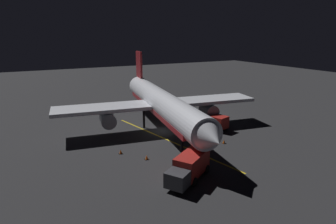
{
  "coord_description": "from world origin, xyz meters",
  "views": [
    {
      "loc": [
        18.26,
        37.0,
        14.22
      ],
      "look_at": [
        0.0,
        2.0,
        3.5
      ],
      "focal_mm": 30.75,
      "sensor_mm": 36.0,
      "label": 1
    }
  ],
  "objects_px": {
    "traffic_cone_near_right": "(224,142)",
    "traffic_cone_far": "(121,152)",
    "ground_crew_worker": "(198,143)",
    "baggage_truck": "(189,167)",
    "airliner": "(161,103)",
    "traffic_cone_near_left": "(147,157)",
    "catering_truck": "(209,120)",
    "traffic_cone_under_wing": "(186,136)"
  },
  "relations": [
    {
      "from": "ground_crew_worker",
      "to": "traffic_cone_under_wing",
      "type": "xyz_separation_m",
      "value": [
        -1.05,
        -4.52,
        -0.64
      ]
    },
    {
      "from": "traffic_cone_near_right",
      "to": "traffic_cone_under_wing",
      "type": "xyz_separation_m",
      "value": [
        3.31,
        -4.3,
        0.0
      ]
    },
    {
      "from": "traffic_cone_far",
      "to": "traffic_cone_near_right",
      "type": "bearing_deg",
      "value": 166.99
    },
    {
      "from": "ground_crew_worker",
      "to": "traffic_cone_near_right",
      "type": "distance_m",
      "value": 4.41
    },
    {
      "from": "traffic_cone_near_right",
      "to": "traffic_cone_far",
      "type": "bearing_deg",
      "value": -13.01
    },
    {
      "from": "airliner",
      "to": "baggage_truck",
      "type": "xyz_separation_m",
      "value": [
        4.27,
        15.23,
        -2.96
      ]
    },
    {
      "from": "ground_crew_worker",
      "to": "traffic_cone_far",
      "type": "bearing_deg",
      "value": -20.14
    },
    {
      "from": "airliner",
      "to": "traffic_cone_far",
      "type": "height_order",
      "value": "airliner"
    },
    {
      "from": "baggage_truck",
      "to": "traffic_cone_far",
      "type": "distance_m",
      "value": 10.3
    },
    {
      "from": "catering_truck",
      "to": "traffic_cone_far",
      "type": "xyz_separation_m",
      "value": [
        15.57,
        3.35,
        -0.95
      ]
    },
    {
      "from": "baggage_truck",
      "to": "traffic_cone_under_wing",
      "type": "height_order",
      "value": "baggage_truck"
    },
    {
      "from": "traffic_cone_near_right",
      "to": "traffic_cone_under_wing",
      "type": "distance_m",
      "value": 5.42
    },
    {
      "from": "traffic_cone_near_right",
      "to": "traffic_cone_far",
      "type": "distance_m",
      "value": 13.79
    },
    {
      "from": "traffic_cone_near_left",
      "to": "traffic_cone_far",
      "type": "height_order",
      "value": "same"
    },
    {
      "from": "baggage_truck",
      "to": "traffic_cone_near_left",
      "type": "height_order",
      "value": "baggage_truck"
    },
    {
      "from": "ground_crew_worker",
      "to": "traffic_cone_under_wing",
      "type": "height_order",
      "value": "ground_crew_worker"
    },
    {
      "from": "ground_crew_worker",
      "to": "baggage_truck",
      "type": "bearing_deg",
      "value": 50.5
    },
    {
      "from": "airliner",
      "to": "traffic_cone_near_left",
      "type": "xyz_separation_m",
      "value": [
        6.18,
        8.85,
        -4.03
      ]
    },
    {
      "from": "baggage_truck",
      "to": "ground_crew_worker",
      "type": "distance_m",
      "value": 7.87
    },
    {
      "from": "baggage_truck",
      "to": "traffic_cone_near_right",
      "type": "relative_size",
      "value": 11.6
    },
    {
      "from": "traffic_cone_near_left",
      "to": "traffic_cone_under_wing",
      "type": "height_order",
      "value": "same"
    },
    {
      "from": "airliner",
      "to": "traffic_cone_near_right",
      "type": "bearing_deg",
      "value": 119.62
    },
    {
      "from": "baggage_truck",
      "to": "traffic_cone_near_left",
      "type": "bearing_deg",
      "value": -73.35
    },
    {
      "from": "baggage_truck",
      "to": "catering_truck",
      "type": "xyz_separation_m",
      "value": [
        -11.49,
        -12.74,
        -0.12
      ]
    },
    {
      "from": "traffic_cone_near_left",
      "to": "catering_truck",
      "type": "bearing_deg",
      "value": -154.59
    },
    {
      "from": "traffic_cone_far",
      "to": "baggage_truck",
      "type": "bearing_deg",
      "value": 113.48
    },
    {
      "from": "traffic_cone_under_wing",
      "to": "traffic_cone_far",
      "type": "distance_m",
      "value": 10.19
    },
    {
      "from": "airliner",
      "to": "traffic_cone_under_wing",
      "type": "height_order",
      "value": "airliner"
    },
    {
      "from": "catering_truck",
      "to": "traffic_cone_near_right",
      "type": "bearing_deg",
      "value": 71.73
    },
    {
      "from": "traffic_cone_near_left",
      "to": "traffic_cone_near_right",
      "type": "bearing_deg",
      "value": 179.54
    },
    {
      "from": "catering_truck",
      "to": "traffic_cone_far",
      "type": "height_order",
      "value": "catering_truck"
    },
    {
      "from": "traffic_cone_near_right",
      "to": "traffic_cone_far",
      "type": "relative_size",
      "value": 1.0
    },
    {
      "from": "traffic_cone_near_left",
      "to": "traffic_cone_far",
      "type": "distance_m",
      "value": 3.71
    },
    {
      "from": "airliner",
      "to": "baggage_truck",
      "type": "distance_m",
      "value": 16.09
    },
    {
      "from": "baggage_truck",
      "to": "traffic_cone_near_right",
      "type": "xyz_separation_m",
      "value": [
        -9.36,
        -6.29,
        -1.07
      ]
    },
    {
      "from": "catering_truck",
      "to": "airliner",
      "type": "bearing_deg",
      "value": -19.05
    },
    {
      "from": "baggage_truck",
      "to": "traffic_cone_far",
      "type": "relative_size",
      "value": 11.6
    },
    {
      "from": "airliner",
      "to": "traffic_cone_under_wing",
      "type": "distance_m",
      "value": 6.4
    },
    {
      "from": "traffic_cone_near_left",
      "to": "traffic_cone_far",
      "type": "xyz_separation_m",
      "value": [
        2.17,
        -3.01,
        0.0
      ]
    },
    {
      "from": "airliner",
      "to": "catering_truck",
      "type": "bearing_deg",
      "value": 160.95
    },
    {
      "from": "traffic_cone_near_left",
      "to": "baggage_truck",
      "type": "bearing_deg",
      "value": 106.65
    },
    {
      "from": "ground_crew_worker",
      "to": "traffic_cone_far",
      "type": "height_order",
      "value": "ground_crew_worker"
    }
  ]
}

